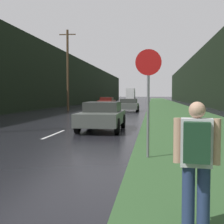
{
  "coord_description": "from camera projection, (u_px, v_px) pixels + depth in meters",
  "views": [
    {
      "loc": [
        4.2,
        -0.5,
        1.7
      ],
      "look_at": [
        2.15,
        15.39,
        0.82
      ],
      "focal_mm": 50.0,
      "sensor_mm": 36.0,
      "label": 1
    }
  ],
  "objects": [
    {
      "name": "delivery_truck",
      "position": [
        131.0,
        94.0,
        88.44
      ],
      "size": [
        2.4,
        7.4,
        3.51
      ],
      "color": "gray",
      "rests_on": "ground_plane"
    },
    {
      "name": "grass_verge",
      "position": [
        171.0,
        108.0,
        39.89
      ],
      "size": [
        6.0,
        240.0,
        0.02
      ],
      "primitive_type": "cube",
      "color": "#33562D",
      "rests_on": "ground_plane"
    },
    {
      "name": "lane_stripe_c",
      "position": [
        54.0,
        134.0,
        13.47
      ],
      "size": [
        0.12,
        3.0,
        0.01
      ],
      "primitive_type": "cube",
      "color": "silver",
      "rests_on": "ground_plane"
    },
    {
      "name": "lane_stripe_d",
      "position": [
        87.0,
        121.0,
        20.4
      ],
      "size": [
        0.12,
        3.0,
        0.01
      ],
      "primitive_type": "cube",
      "color": "silver",
      "rests_on": "ground_plane"
    },
    {
      "name": "lane_stripe_e",
      "position": [
        104.0,
        114.0,
        27.33
      ],
      "size": [
        0.12,
        3.0,
        0.01
      ],
      "primitive_type": "cube",
      "color": "silver",
      "rests_on": "ground_plane"
    },
    {
      "name": "treeline_far_side",
      "position": [
        68.0,
        81.0,
        51.65
      ],
      "size": [
        2.0,
        140.0,
        8.13
      ],
      "primitive_type": "cube",
      "color": "black",
      "rests_on": "ground_plane"
    },
    {
      "name": "car_oncoming",
      "position": [
        107.0,
        102.0,
        41.84
      ],
      "size": [
        1.96,
        4.79,
        1.4
      ],
      "color": "maroon",
      "rests_on": "ground_plane"
    },
    {
      "name": "stop_sign",
      "position": [
        148.0,
        91.0,
        8.33
      ],
      "size": [
        0.7,
        0.07,
        2.92
      ],
      "color": "slate",
      "rests_on": "ground_plane"
    },
    {
      "name": "car_passing_far",
      "position": [
        129.0,
        105.0,
        32.05
      ],
      "size": [
        2.05,
        4.1,
        1.31
      ],
      "rotation": [
        0.0,
        0.0,
        3.14
      ],
      "color": "#4C514C",
      "rests_on": "ground_plane"
    },
    {
      "name": "utility_pole_far",
      "position": [
        68.0,
        69.0,
        33.5
      ],
      "size": [
        1.8,
        0.24,
        8.66
      ],
      "color": "#4C3823",
      "rests_on": "ground_plane"
    },
    {
      "name": "car_passing_near",
      "position": [
        102.0,
        116.0,
        15.05
      ],
      "size": [
        1.98,
        4.41,
        1.36
      ],
      "rotation": [
        0.0,
        0.0,
        3.14
      ],
      "color": "#4C514C",
      "rests_on": "ground_plane"
    },
    {
      "name": "hitchhiker_with_backpack",
      "position": [
        196.0,
        158.0,
        3.79
      ],
      "size": [
        0.56,
        0.44,
        1.62
      ],
      "rotation": [
        0.0,
        0.0,
        -0.13
      ],
      "color": "navy",
      "rests_on": "ground_plane"
    },
    {
      "name": "treeline_near_side",
      "position": [
        206.0,
        77.0,
        48.79
      ],
      "size": [
        2.0,
        140.0,
        8.93
      ],
      "primitive_type": "cube",
      "color": "black",
      "rests_on": "ground_plane"
    }
  ]
}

